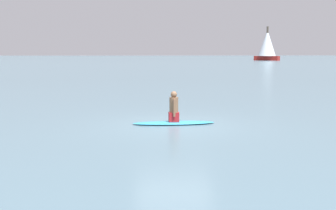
{
  "coord_description": "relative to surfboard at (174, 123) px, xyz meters",
  "views": [
    {
      "loc": [
        0.93,
        13.2,
        2.4
      ],
      "look_at": [
        0.18,
        -0.42,
        0.6
      ],
      "focal_mm": 44.08,
      "sensor_mm": 36.0,
      "label": 1
    }
  ],
  "objects": [
    {
      "name": "ground_plane",
      "position": [
        -0.0,
        0.16,
        -0.04
      ],
      "size": [
        400.0,
        400.0,
        0.0
      ],
      "primitive_type": "plane",
      "color": "slate"
    },
    {
      "name": "surfboard",
      "position": [
        0.0,
        0.0,
        0.0
      ],
      "size": [
        2.75,
        0.8,
        0.08
      ],
      "primitive_type": "ellipsoid",
      "rotation": [
        0.0,
        0.0,
        -3.09
      ],
      "color": "#339EC6",
      "rests_on": "ground"
    },
    {
      "name": "person_paddler",
      "position": [
        0.0,
        -0.0,
        0.5
      ],
      "size": [
        0.34,
        0.44,
        1.01
      ],
      "rotation": [
        0.0,
        0.0,
        -3.09
      ],
      "color": "#A51E23",
      "rests_on": "surfboard"
    },
    {
      "name": "sailboat_near_right",
      "position": [
        -29.65,
        -89.41,
        3.93
      ],
      "size": [
        6.08,
        6.08,
        8.41
      ],
      "rotation": [
        0.0,
        0.0,
        2.49
      ],
      "color": "maroon",
      "rests_on": "ground"
    }
  ]
}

